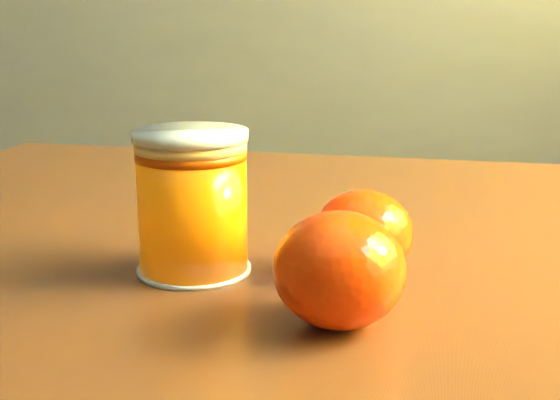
{
  "coord_description": "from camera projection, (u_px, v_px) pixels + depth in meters",
  "views": [
    {
      "loc": [
        0.82,
        -0.47,
        0.86
      ],
      "look_at": [
        0.81,
        -0.01,
        0.74
      ],
      "focal_mm": 50.0,
      "sensor_mm": 36.0,
      "label": 1
    }
  ],
  "objects": [
    {
      "name": "table",
      "position": [
        404.0,
        375.0,
        0.54
      ],
      "size": [
        1.02,
        0.8,
        0.69
      ],
      "rotation": [
        0.0,
        0.0,
        -0.18
      ],
      "color": "brown",
      "rests_on": "ground"
    },
    {
      "name": "juice_glass",
      "position": [
        192.0,
        203.0,
        0.47
      ],
      "size": [
        0.07,
        0.07,
        0.09
      ],
      "rotation": [
        0.0,
        0.0,
        0.1
      ],
      "color": "orange",
      "rests_on": "table"
    },
    {
      "name": "orange_front",
      "position": [
        339.0,
        270.0,
        0.39
      ],
      "size": [
        0.07,
        0.07,
        0.06
      ],
      "primitive_type": "ellipsoid",
      "rotation": [
        0.0,
        0.0,
        -0.08
      ],
      "color": "#FF3805",
      "rests_on": "table"
    },
    {
      "name": "orange_back",
      "position": [
        364.0,
        233.0,
        0.47
      ],
      "size": [
        0.06,
        0.06,
        0.05
      ],
      "primitive_type": "ellipsoid",
      "rotation": [
        0.0,
        0.0,
        -0.09
      ],
      "color": "#FF3805",
      "rests_on": "table"
    }
  ]
}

